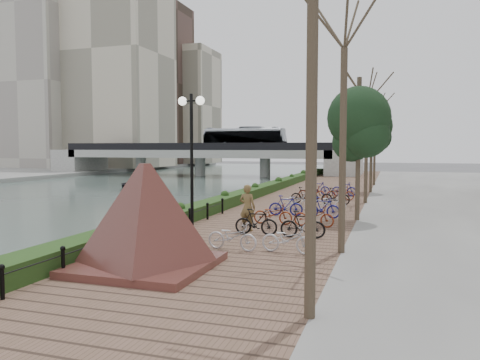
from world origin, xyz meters
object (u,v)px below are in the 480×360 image
at_px(granite_monument, 146,215).
at_px(lamppost, 192,136).
at_px(boat, 134,184).
at_px(pedestrian, 247,207).
at_px(motorcycle, 153,238).

distance_m(granite_monument, lamppost, 4.98).
bearing_deg(boat, pedestrian, -50.02).
height_order(granite_monument, pedestrian, granite_monument).
relative_size(granite_monument, motorcycle, 2.81).
distance_m(granite_monument, boat, 31.03).
xyz_separation_m(granite_monument, lamppost, (-0.56, 4.39, 2.29)).
bearing_deg(boat, motorcycle, -58.64).
height_order(lamppost, pedestrian, lamppost).
xyz_separation_m(granite_monument, motorcycle, (-0.55, 1.42, -0.91)).
distance_m(granite_monument, pedestrian, 6.57).
relative_size(lamppost, boat, 1.23).
height_order(pedestrian, boat, pedestrian).
xyz_separation_m(lamppost, pedestrian, (1.49, 2.10, -2.83)).
distance_m(granite_monument, motorcycle, 1.78).
relative_size(pedestrian, boat, 0.43).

